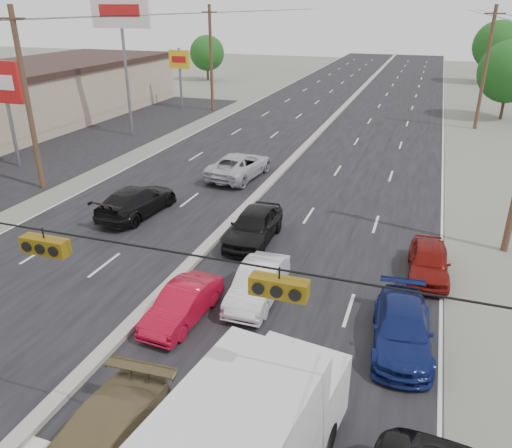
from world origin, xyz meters
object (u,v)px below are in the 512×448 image
(pole_sign_billboard, at_px, (121,20))
(queue_car_d, at_px, (402,329))
(oncoming_near, at_px, (137,201))
(tree_left_far, at_px, (207,53))
(red_sedan, at_px, (183,305))
(utility_pole_right_c, at_px, (485,68))
(utility_pole_left_b, at_px, (27,101))
(queue_car_a, at_px, (254,226))
(tree_right_far, at_px, (498,45))
(tree_right_mid, at_px, (510,72))
(queue_car_b, at_px, (258,284))
(utility_pole_left_c, at_px, (211,58))
(oncoming_far, at_px, (239,166))
(pole_sign_far, at_px, (180,64))
(pole_sign_mid, at_px, (4,88))
(queue_car_e, at_px, (429,262))

(pole_sign_billboard, relative_size, queue_car_d, 2.48)
(queue_car_d, height_order, oncoming_near, oncoming_near)
(tree_left_far, height_order, red_sedan, tree_left_far)
(utility_pole_right_c, xyz_separation_m, red_sedan, (-11.00, -34.45, -4.49))
(utility_pole_left_b, bearing_deg, queue_car_a, -11.11)
(tree_left_far, relative_size, tree_right_far, 0.75)
(tree_right_mid, relative_size, queue_car_a, 1.57)
(tree_right_mid, xyz_separation_m, queue_car_b, (-11.50, -37.37, -3.68))
(utility_pole_left_c, xyz_separation_m, oncoming_far, (10.30, -19.33, -4.34))
(utility_pole_left_b, bearing_deg, queue_car_b, -24.74)
(pole_sign_far, xyz_separation_m, oncoming_near, (11.01, -26.75, -3.66))
(red_sedan, height_order, queue_car_a, queue_car_a)
(queue_car_b, relative_size, queue_car_d, 0.90)
(red_sedan, bearing_deg, utility_pole_left_c, 116.31)
(utility_pole_left_c, xyz_separation_m, queue_car_d, (21.17, -33.49, -4.46))
(tree_right_far, distance_m, oncoming_near, 60.65)
(utility_pole_left_c, distance_m, queue_car_d, 39.87)
(utility_pole_left_b, xyz_separation_m, pole_sign_billboard, (-2.00, 13.00, 3.76))
(utility_pole_right_c, distance_m, queue_car_b, 33.89)
(pole_sign_mid, xyz_separation_m, queue_car_a, (18.74, -5.79, -4.34))
(tree_left_far, height_order, tree_right_mid, tree_right_mid)
(queue_car_e, relative_size, oncoming_far, 0.70)
(queue_car_d, bearing_deg, pole_sign_billboard, 132.06)
(utility_pole_left_c, height_order, utility_pole_right_c, same)
(tree_right_far, distance_m, red_sedan, 66.20)
(red_sedan, distance_m, queue_car_a, 6.66)
(tree_left_far, distance_m, queue_car_a, 53.44)
(tree_right_far, xyz_separation_m, queue_car_e, (-6.67, -58.53, -4.30))
(utility_pole_left_c, distance_m, oncoming_far, 22.33)
(tree_right_mid, bearing_deg, pole_sign_mid, -139.84)
(utility_pole_right_c, height_order, tree_right_mid, utility_pole_right_c)
(tree_right_mid, distance_m, tree_right_far, 25.03)
(pole_sign_billboard, distance_m, tree_right_mid, 34.35)
(queue_car_d, distance_m, queue_car_e, 5.00)
(tree_left_far, xyz_separation_m, oncoming_near, (17.01, -46.75, -2.97))
(pole_sign_mid, distance_m, pole_sign_billboard, 10.97)
(utility_pole_right_c, xyz_separation_m, queue_car_a, (-10.76, -27.79, -4.33))
(pole_sign_far, relative_size, oncoming_far, 1.09)
(tree_right_mid, xyz_separation_m, red_sedan, (-13.50, -39.45, -3.72))
(queue_car_b, bearing_deg, queue_car_d, -12.96)
(utility_pole_left_c, relative_size, tree_right_far, 1.23)
(queue_car_d, height_order, oncoming_far, oncoming_far)
(utility_pole_left_b, bearing_deg, red_sedan, -34.01)
(utility_pole_left_c, distance_m, tree_left_far, 22.19)
(utility_pole_left_b, relative_size, queue_car_d, 2.25)
(pole_sign_far, bearing_deg, pole_sign_mid, -92.60)
(utility_pole_left_b, bearing_deg, pole_sign_far, 97.97)
(tree_right_mid, bearing_deg, pole_sign_far, -170.84)
(utility_pole_left_c, relative_size, red_sedan, 2.67)
(red_sedan, height_order, queue_car_e, queue_car_e)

